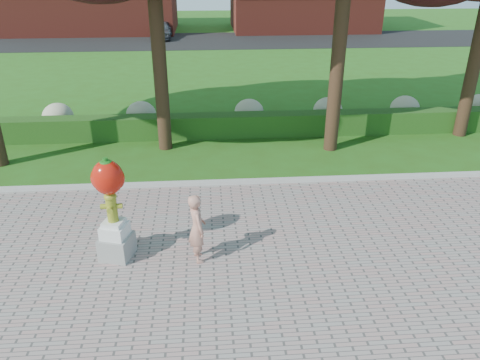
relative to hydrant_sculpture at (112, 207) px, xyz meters
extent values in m
plane|color=#285314|center=(2.58, 0.32, -1.25)|extent=(100.00, 100.00, 0.00)
cube|color=#ADADA5|center=(2.58, 3.32, -1.17)|extent=(40.00, 0.18, 0.15)
cube|color=#154413|center=(2.58, 7.32, -0.85)|extent=(24.00, 0.70, 0.80)
ellipsoid|color=#ACAC84|center=(-3.42, 8.32, -0.70)|extent=(1.10, 1.10, 0.99)
ellipsoid|color=#ACAC84|center=(-0.42, 8.32, -0.70)|extent=(1.10, 1.10, 0.99)
ellipsoid|color=#ACAC84|center=(3.58, 8.32, -0.70)|extent=(1.10, 1.10, 0.99)
ellipsoid|color=#ACAC84|center=(6.58, 8.32, -0.70)|extent=(1.10, 1.10, 0.99)
ellipsoid|color=#ACAC84|center=(9.58, 8.32, -0.70)|extent=(1.10, 1.10, 0.99)
ellipsoid|color=#ACAC84|center=(12.58, 8.32, -0.70)|extent=(1.10, 1.10, 0.99)
cube|color=black|center=(2.58, 28.32, -1.24)|extent=(50.00, 8.00, 0.02)
cylinder|color=black|center=(0.58, 6.32, 1.83)|extent=(0.44, 0.44, 6.16)
cylinder|color=black|center=(6.08, 5.82, 2.39)|extent=(0.44, 0.44, 7.28)
cylinder|color=black|center=(11.08, 6.82, 1.69)|extent=(0.44, 0.44, 5.88)
cube|color=gray|center=(0.00, 0.00, -0.96)|extent=(0.77, 0.77, 0.50)
cube|color=silver|center=(0.00, 0.00, -0.57)|extent=(0.62, 0.62, 0.28)
cube|color=silver|center=(0.00, 0.00, -0.38)|extent=(0.49, 0.49, 0.10)
cylinder|color=olive|center=(0.00, 0.00, -0.05)|extent=(0.22, 0.22, 0.56)
ellipsoid|color=olive|center=(0.00, 0.00, 0.23)|extent=(0.26, 0.26, 0.18)
cylinder|color=olive|center=(-0.16, 0.00, 0.01)|extent=(0.12, 0.11, 0.11)
cylinder|color=olive|center=(0.16, 0.00, 0.01)|extent=(0.12, 0.11, 0.11)
cylinder|color=olive|center=(0.00, -0.15, 0.01)|extent=(0.12, 0.12, 0.12)
cylinder|color=olive|center=(0.00, 0.00, 0.31)|extent=(0.08, 0.08, 0.05)
ellipsoid|color=#BB1709|center=(0.00, 0.00, 0.65)|extent=(0.62, 0.56, 0.72)
ellipsoid|color=#BB1709|center=(-0.18, 0.00, 0.63)|extent=(0.31, 0.31, 0.46)
ellipsoid|color=#BB1709|center=(0.18, 0.00, 0.63)|extent=(0.31, 0.31, 0.46)
cylinder|color=#186216|center=(0.00, 0.00, 1.01)|extent=(0.10, 0.10, 0.12)
ellipsoid|color=#186216|center=(0.00, 0.00, 0.98)|extent=(0.24, 0.24, 0.08)
imported|color=tan|center=(1.72, -0.22, -0.45)|extent=(0.50, 0.63, 1.51)
imported|color=#46494F|center=(-1.28, 29.54, -0.58)|extent=(1.53, 3.81, 1.30)
camera|label=1|loc=(1.98, -8.49, 4.59)|focal=35.00mm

